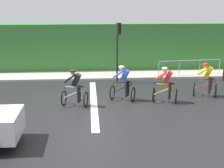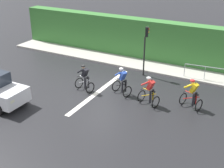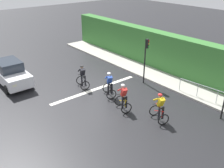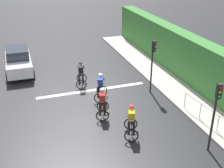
{
  "view_description": "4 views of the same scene",
  "coord_description": "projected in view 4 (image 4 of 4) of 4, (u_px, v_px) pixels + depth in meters",
  "views": [
    {
      "loc": [
        14.1,
        -0.11,
        4.69
      ],
      "look_at": [
        -0.27,
        0.96,
        0.77
      ],
      "focal_mm": 51.48,
      "sensor_mm": 36.0,
      "label": 1
    },
    {
      "loc": [
        14.16,
        8.53,
        8.06
      ],
      "look_at": [
        0.93,
        1.39,
        1.08
      ],
      "focal_mm": 47.95,
      "sensor_mm": 36.0,
      "label": 2
    },
    {
      "loc": [
        9.05,
        12.99,
        7.88
      ],
      "look_at": [
        0.09,
        2.05,
        1.16
      ],
      "focal_mm": 39.94,
      "sensor_mm": 36.0,
      "label": 3
    },
    {
      "loc": [
        4.19,
        16.49,
        8.33
      ],
      "look_at": [
        -0.63,
        2.18,
        1.27
      ],
      "focal_mm": 47.41,
      "sensor_mm": 36.0,
      "label": 4
    }
  ],
  "objects": [
    {
      "name": "pedestrian_railing_kerbside",
      "position": [
        209.0,
        113.0,
        14.71
      ],
      "size": [
        0.44,
        3.92,
        1.03
      ],
      "color": "#999EA3",
      "rests_on": "ground"
    },
    {
      "name": "cyclist_second",
      "position": [
        102.0,
        104.0,
        15.57
      ],
      "size": [
        0.98,
        1.24,
        1.66
      ],
      "color": "black",
      "rests_on": "ground"
    },
    {
      "name": "traffic_light_near_crossing",
      "position": [
        153.0,
        59.0,
        17.63
      ],
      "size": [
        0.26,
        0.3,
        3.34
      ],
      "color": "black",
      "rests_on": "ground"
    },
    {
      "name": "cyclist_fourth",
      "position": [
        81.0,
        75.0,
        19.02
      ],
      "size": [
        0.94,
        1.22,
        1.66
      ],
      "color": "black",
      "rests_on": "ground"
    },
    {
      "name": "car_white",
      "position": [
        18.0,
        61.0,
        21.15
      ],
      "size": [
        1.89,
        4.1,
        1.76
      ],
      "color": "silver",
      "rests_on": "ground"
    },
    {
      "name": "stone_wall_low",
      "position": [
        195.0,
        85.0,
        18.87
      ],
      "size": [
        0.44,
        25.53,
        0.58
      ],
      "primitive_type": "cube",
      "color": "gray",
      "rests_on": "ground"
    },
    {
      "name": "cyclist_mid",
      "position": [
        101.0,
        88.0,
        17.33
      ],
      "size": [
        1.06,
        1.26,
        1.66
      ],
      "color": "black",
      "rests_on": "ground"
    },
    {
      "name": "sidewalk_kerb",
      "position": [
        182.0,
        90.0,
        18.71
      ],
      "size": [
        2.8,
        25.53,
        0.12
      ],
      "primitive_type": "cube",
      "color": "#ADA89E",
      "rests_on": "ground"
    },
    {
      "name": "hedge_wall",
      "position": [
        201.0,
        66.0,
        18.44
      ],
      "size": [
        1.1,
        25.53,
        3.05
      ],
      "primitive_type": "cube",
      "color": "#387533",
      "rests_on": "ground"
    },
    {
      "name": "ground_plane",
      "position": [
        92.0,
        90.0,
        18.9
      ],
      "size": [
        80.0,
        80.0,
        0.0
      ],
      "primitive_type": "plane",
      "color": "black"
    },
    {
      "name": "road_marking_stop_line",
      "position": [
        92.0,
        90.0,
        18.81
      ],
      "size": [
        7.0,
        0.3,
        0.01
      ],
      "primitive_type": "cube",
      "color": "silver",
      "rests_on": "ground"
    },
    {
      "name": "cyclist_lead",
      "position": [
        131.0,
        122.0,
        13.94
      ],
      "size": [
        1.01,
        1.25,
        1.66
      ],
      "color": "black",
      "rests_on": "ground"
    },
    {
      "name": "traffic_light_far_junction",
      "position": [
        216.0,
        108.0,
        12.3
      ],
      "size": [
        0.25,
        0.31,
        3.34
      ],
      "color": "black",
      "rests_on": "ground"
    }
  ]
}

